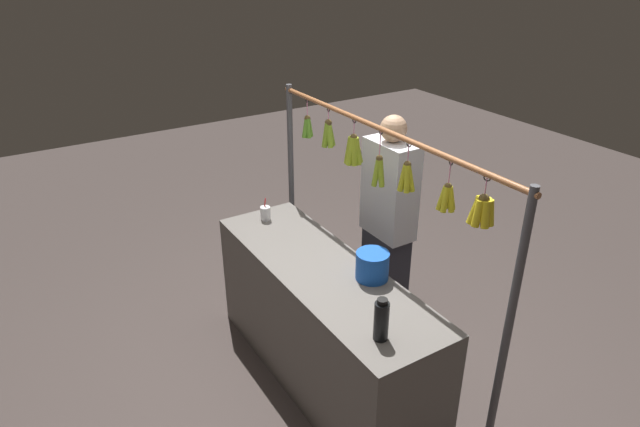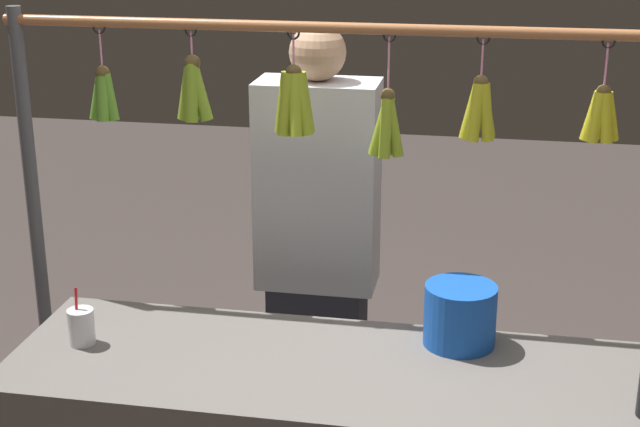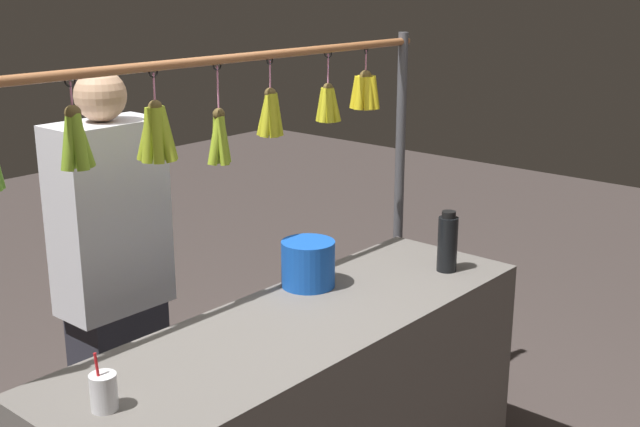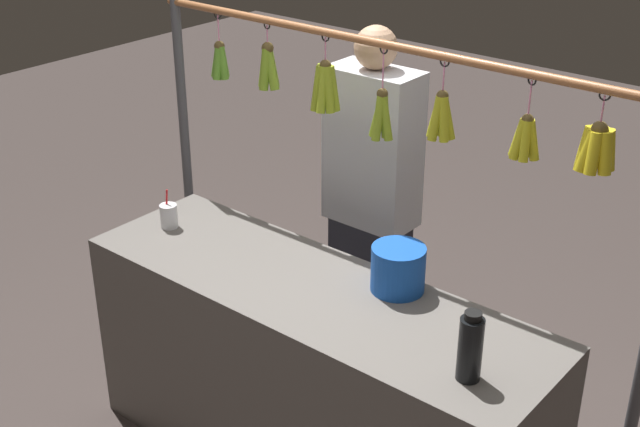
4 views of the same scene
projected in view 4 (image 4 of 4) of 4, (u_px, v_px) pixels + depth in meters
The scene contains 6 objects.
market_counter at pixel (313, 382), 3.39m from camera, with size 1.93×0.59×0.87m, color #66605B.
display_rack at pixel (386, 155), 3.27m from camera, with size 2.28×0.14×1.75m.
water_bottle at pixel (470, 348), 2.66m from camera, with size 0.08×0.08×0.24m.
blue_bucket at pixel (398, 269), 3.15m from camera, with size 0.20×0.20×0.18m, color blue.
drink_cup at pixel (170, 216), 3.63m from camera, with size 0.07×0.07×0.17m.
vendor_person at pixel (371, 214), 3.86m from camera, with size 0.40×0.22×1.68m.
Camera 4 is at (-1.78, 2.11, 2.52)m, focal length 48.18 mm.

